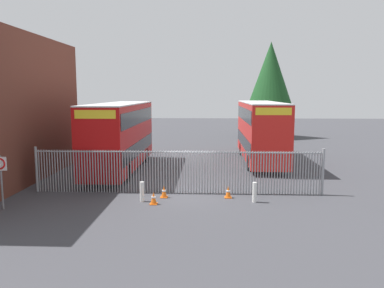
{
  "coord_description": "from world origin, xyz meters",
  "views": [
    {
      "loc": [
        1.03,
        -18.93,
        5.09
      ],
      "look_at": [
        0.0,
        4.0,
        2.0
      ],
      "focal_mm": 35.7,
      "sensor_mm": 36.0,
      "label": 1
    }
  ],
  "objects_px": {
    "double_decker_bus_behind_fence_left": "(261,129)",
    "bollard_center_front": "(254,192)",
    "double_decker_bus_near_gate": "(120,134)",
    "traffic_cone_mid_forecourt": "(154,198)",
    "speed_limit_sign_post": "(0,170)",
    "bollard_near_left": "(142,192)",
    "traffic_cone_by_gate": "(228,192)",
    "traffic_cone_near_kerb": "(164,192)"
  },
  "relations": [
    {
      "from": "double_decker_bus_behind_fence_left",
      "to": "bollard_center_front",
      "type": "distance_m",
      "value": 10.96
    },
    {
      "from": "double_decker_bus_near_gate",
      "to": "double_decker_bus_behind_fence_left",
      "type": "relative_size",
      "value": 1.0
    },
    {
      "from": "traffic_cone_mid_forecourt",
      "to": "speed_limit_sign_post",
      "type": "bearing_deg",
      "value": -170.53
    },
    {
      "from": "bollard_near_left",
      "to": "double_decker_bus_near_gate",
      "type": "bearing_deg",
      "value": 110.28
    },
    {
      "from": "double_decker_bus_behind_fence_left",
      "to": "traffic_cone_mid_forecourt",
      "type": "distance_m",
      "value": 13.05
    },
    {
      "from": "bollard_near_left",
      "to": "speed_limit_sign_post",
      "type": "bearing_deg",
      "value": -165.63
    },
    {
      "from": "traffic_cone_by_gate",
      "to": "traffic_cone_near_kerb",
      "type": "height_order",
      "value": "same"
    },
    {
      "from": "bollard_near_left",
      "to": "traffic_cone_by_gate",
      "type": "xyz_separation_m",
      "value": [
        4.09,
        0.83,
        -0.19
      ]
    },
    {
      "from": "traffic_cone_by_gate",
      "to": "traffic_cone_mid_forecourt",
      "type": "height_order",
      "value": "same"
    },
    {
      "from": "double_decker_bus_behind_fence_left",
      "to": "speed_limit_sign_post",
      "type": "xyz_separation_m",
      "value": [
        -12.83,
        -12.29,
        -0.65
      ]
    },
    {
      "from": "double_decker_bus_near_gate",
      "to": "bollard_near_left",
      "type": "bearing_deg",
      "value": -69.72
    },
    {
      "from": "double_decker_bus_behind_fence_left",
      "to": "bollard_near_left",
      "type": "relative_size",
      "value": 11.38
    },
    {
      "from": "bollard_center_front",
      "to": "traffic_cone_mid_forecourt",
      "type": "relative_size",
      "value": 1.61
    },
    {
      "from": "traffic_cone_by_gate",
      "to": "traffic_cone_near_kerb",
      "type": "xyz_separation_m",
      "value": [
        -3.14,
        -0.09,
        0.0
      ]
    },
    {
      "from": "bollard_center_front",
      "to": "double_decker_bus_behind_fence_left",
      "type": "bearing_deg",
      "value": 81.16
    },
    {
      "from": "double_decker_bus_near_gate",
      "to": "double_decker_bus_behind_fence_left",
      "type": "distance_m",
      "value": 10.24
    },
    {
      "from": "traffic_cone_by_gate",
      "to": "speed_limit_sign_post",
      "type": "height_order",
      "value": "speed_limit_sign_post"
    },
    {
      "from": "traffic_cone_by_gate",
      "to": "traffic_cone_mid_forecourt",
      "type": "distance_m",
      "value": 3.7
    },
    {
      "from": "bollard_near_left",
      "to": "traffic_cone_by_gate",
      "type": "height_order",
      "value": "bollard_near_left"
    },
    {
      "from": "double_decker_bus_near_gate",
      "to": "speed_limit_sign_post",
      "type": "height_order",
      "value": "double_decker_bus_near_gate"
    },
    {
      "from": "bollard_center_front",
      "to": "traffic_cone_by_gate",
      "type": "relative_size",
      "value": 1.61
    },
    {
      "from": "traffic_cone_near_kerb",
      "to": "speed_limit_sign_post",
      "type": "height_order",
      "value": "speed_limit_sign_post"
    },
    {
      "from": "traffic_cone_by_gate",
      "to": "speed_limit_sign_post",
      "type": "bearing_deg",
      "value": -166.81
    },
    {
      "from": "traffic_cone_mid_forecourt",
      "to": "speed_limit_sign_post",
      "type": "height_order",
      "value": "speed_limit_sign_post"
    },
    {
      "from": "double_decker_bus_near_gate",
      "to": "traffic_cone_near_kerb",
      "type": "xyz_separation_m",
      "value": [
        3.61,
        -6.47,
        -2.13
      ]
    },
    {
      "from": "double_decker_bus_near_gate",
      "to": "traffic_cone_mid_forecourt",
      "type": "distance_m",
      "value": 8.57
    },
    {
      "from": "bollard_center_front",
      "to": "traffic_cone_by_gate",
      "type": "bearing_deg",
      "value": 149.52
    },
    {
      "from": "double_decker_bus_behind_fence_left",
      "to": "double_decker_bus_near_gate",
      "type": "bearing_deg",
      "value": -159.55
    },
    {
      "from": "double_decker_bus_behind_fence_left",
      "to": "traffic_cone_mid_forecourt",
      "type": "relative_size",
      "value": 18.32
    },
    {
      "from": "double_decker_bus_near_gate",
      "to": "traffic_cone_mid_forecourt",
      "type": "xyz_separation_m",
      "value": [
        3.27,
        -7.63,
        -2.13
      ]
    },
    {
      "from": "double_decker_bus_near_gate",
      "to": "double_decker_bus_behind_fence_left",
      "type": "xyz_separation_m",
      "value": [
        9.6,
        3.58,
        0.0
      ]
    },
    {
      "from": "traffic_cone_by_gate",
      "to": "bollard_center_front",
      "type": "bearing_deg",
      "value": -30.48
    },
    {
      "from": "traffic_cone_by_gate",
      "to": "traffic_cone_mid_forecourt",
      "type": "bearing_deg",
      "value": -160.17
    },
    {
      "from": "traffic_cone_near_kerb",
      "to": "bollard_near_left",
      "type": "bearing_deg",
      "value": -142.26
    },
    {
      "from": "double_decker_bus_near_gate",
      "to": "traffic_cone_by_gate",
      "type": "relative_size",
      "value": 18.32
    },
    {
      "from": "bollard_center_front",
      "to": "traffic_cone_near_kerb",
      "type": "xyz_separation_m",
      "value": [
        -4.33,
        0.61,
        -0.19
      ]
    },
    {
      "from": "double_decker_bus_near_gate",
      "to": "traffic_cone_by_gate",
      "type": "height_order",
      "value": "double_decker_bus_near_gate"
    },
    {
      "from": "traffic_cone_by_gate",
      "to": "traffic_cone_near_kerb",
      "type": "distance_m",
      "value": 3.14
    },
    {
      "from": "double_decker_bus_near_gate",
      "to": "bollard_center_front",
      "type": "relative_size",
      "value": 11.38
    },
    {
      "from": "double_decker_bus_near_gate",
      "to": "speed_limit_sign_post",
      "type": "distance_m",
      "value": 9.32
    },
    {
      "from": "bollard_near_left",
      "to": "bollard_center_front",
      "type": "relative_size",
      "value": 1.0
    },
    {
      "from": "speed_limit_sign_post",
      "to": "bollard_center_front",
      "type": "bearing_deg",
      "value": 8.34
    }
  ]
}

